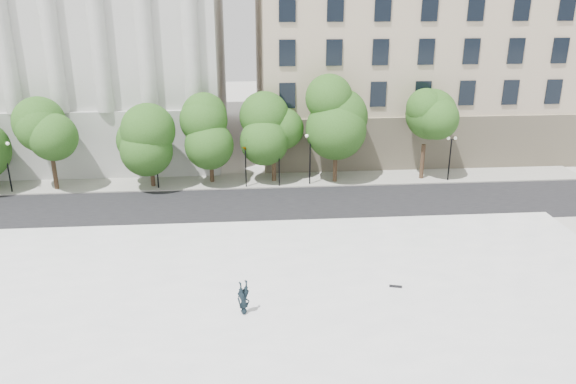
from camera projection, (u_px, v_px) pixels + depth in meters
name	position (u px, v px, depth m)	size (l,w,h in m)	color
ground	(246.00, 346.00, 26.34)	(160.00, 160.00, 0.00)	beige
plaza	(246.00, 308.00, 29.08)	(44.00, 22.00, 0.45)	white
street	(244.00, 207.00, 43.20)	(60.00, 8.00, 0.02)	black
far_sidewalk	(243.00, 181.00, 48.81)	(60.00, 4.00, 0.12)	#ACA99E
building_west	(71.00, 19.00, 56.79)	(31.50, 27.65, 25.60)	beige
building_east	(425.00, 35.00, 60.51)	(36.00, 26.15, 23.00)	tan
traffic_light_west	(245.00, 145.00, 45.98)	(0.98, 1.81, 4.22)	black
traffic_light_east	(279.00, 144.00, 46.19)	(0.53, 1.87, 4.24)	black
person_lying	(244.00, 309.00, 28.10)	(0.66, 0.43, 1.80)	black
skateboard	(396.00, 286.00, 30.67)	(0.69, 0.18, 0.07)	black
street_trees	(198.00, 127.00, 46.22)	(41.51, 5.10, 8.08)	#382619
lamp_posts	(233.00, 154.00, 46.46)	(37.58, 0.28, 4.48)	black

